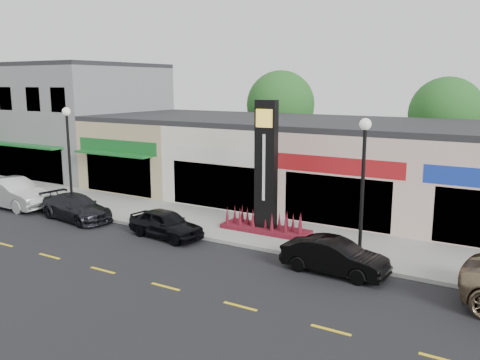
% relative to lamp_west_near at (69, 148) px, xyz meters
% --- Properties ---
extents(ground, '(120.00, 120.00, 0.00)m').
position_rel_lamp_west_near_xyz_m(ground, '(8.00, -2.50, -3.48)').
color(ground, black).
rests_on(ground, ground).
extents(sidewalk, '(52.00, 4.30, 0.15)m').
position_rel_lamp_west_near_xyz_m(sidewalk, '(8.00, 1.85, -3.40)').
color(sidewalk, gray).
rests_on(sidewalk, ground).
extents(curb, '(52.00, 0.20, 0.15)m').
position_rel_lamp_west_near_xyz_m(curb, '(8.00, -0.40, -3.40)').
color(curb, gray).
rests_on(curb, ground).
extents(building_grey_2story, '(12.00, 10.95, 8.30)m').
position_rel_lamp_west_near_xyz_m(building_grey_2story, '(-10.00, 8.98, 0.67)').
color(building_grey_2story, slate).
rests_on(building_grey_2story, ground).
extents(shop_beige, '(7.00, 10.85, 4.80)m').
position_rel_lamp_west_near_xyz_m(shop_beige, '(-0.50, 8.96, -1.08)').
color(shop_beige, tan).
rests_on(shop_beige, ground).
extents(shop_cream, '(7.00, 10.01, 4.80)m').
position_rel_lamp_west_near_xyz_m(shop_cream, '(6.50, 8.97, -1.08)').
color(shop_cream, silver).
rests_on(shop_cream, ground).
extents(shop_pink_w, '(7.00, 10.01, 4.80)m').
position_rel_lamp_west_near_xyz_m(shop_pink_w, '(13.50, 8.97, -1.08)').
color(shop_pink_w, '#CBAB9A').
rests_on(shop_pink_w, ground).
extents(tree_rear_west, '(5.20, 5.20, 7.83)m').
position_rel_lamp_west_near_xyz_m(tree_rear_west, '(4.00, 17.00, 1.74)').
color(tree_rear_west, '#382619').
rests_on(tree_rear_west, ground).
extents(tree_rear_mid, '(4.80, 4.80, 7.29)m').
position_rel_lamp_west_near_xyz_m(tree_rear_mid, '(16.00, 17.00, 1.41)').
color(tree_rear_mid, '#382619').
rests_on(tree_rear_mid, ground).
extents(lamp_west_near, '(0.44, 0.44, 5.47)m').
position_rel_lamp_west_near_xyz_m(lamp_west_near, '(0.00, 0.00, 0.00)').
color(lamp_west_near, black).
rests_on(lamp_west_near, sidewalk).
extents(lamp_east_near, '(0.44, 0.44, 5.47)m').
position_rel_lamp_west_near_xyz_m(lamp_east_near, '(16.00, 0.00, 0.00)').
color(lamp_east_near, black).
rests_on(lamp_east_near, sidewalk).
extents(pylon_sign, '(4.20, 1.30, 6.00)m').
position_rel_lamp_west_near_xyz_m(pylon_sign, '(11.00, 1.70, -1.20)').
color(pylon_sign, '#530E14').
rests_on(pylon_sign, sidewalk).
extents(car_white_van, '(1.76, 5.03, 1.66)m').
position_rel_lamp_west_near_xyz_m(car_white_van, '(-3.48, -1.14, -2.65)').
color(car_white_van, silver).
rests_on(car_white_van, ground).
extents(car_dark_sedan, '(2.39, 4.65, 1.29)m').
position_rel_lamp_west_near_xyz_m(car_dark_sedan, '(1.56, -1.07, -2.83)').
color(car_dark_sedan, black).
rests_on(car_dark_sedan, ground).
extents(car_black_sedan, '(1.93, 3.91, 1.28)m').
position_rel_lamp_west_near_xyz_m(car_black_sedan, '(7.39, -1.06, -2.84)').
color(car_black_sedan, black).
rests_on(car_black_sedan, ground).
extents(car_black_conv, '(1.51, 3.95, 1.29)m').
position_rel_lamp_west_near_xyz_m(car_black_conv, '(15.49, -1.30, -2.83)').
color(car_black_conv, black).
rests_on(car_black_conv, ground).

